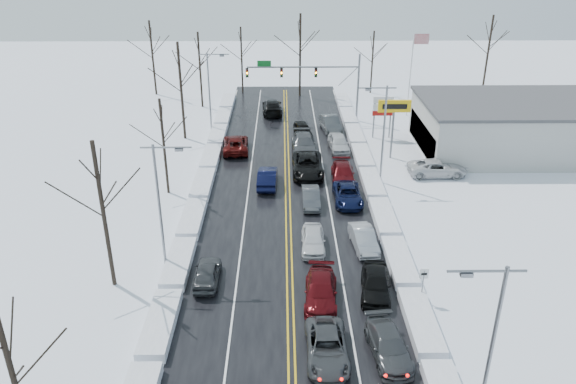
{
  "coord_description": "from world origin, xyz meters",
  "views": [
    {
      "loc": [
        -0.45,
        -36.76,
        21.25
      ],
      "look_at": [
        -0.02,
        2.71,
        2.5
      ],
      "focal_mm": 35.0,
      "sensor_mm": 36.0,
      "label": 1
    }
  ],
  "objects_px": {
    "oncoming_car_0": "(268,185)",
    "traffic_signal_mast": "(315,76)",
    "tires_plus_sign": "(394,110)",
    "dealership_building": "(519,126)",
    "flagpole": "(412,68)"
  },
  "relations": [
    {
      "from": "traffic_signal_mast",
      "to": "dealership_building",
      "type": "relative_size",
      "value": 0.65
    },
    {
      "from": "traffic_signal_mast",
      "to": "oncoming_car_0",
      "type": "distance_m",
      "value": 20.05
    },
    {
      "from": "flagpole",
      "to": "dealership_building",
      "type": "xyz_separation_m",
      "value": [
        8.8,
        -12.0,
        -3.27
      ]
    },
    {
      "from": "traffic_signal_mast",
      "to": "flagpole",
      "type": "bearing_deg",
      "value": 9.73
    },
    {
      "from": "dealership_building",
      "to": "oncoming_car_0",
      "type": "relative_size",
      "value": 4.27
    },
    {
      "from": "dealership_building",
      "to": "traffic_signal_mast",
      "type": "bearing_deg",
      "value": 154.05
    },
    {
      "from": "dealership_building",
      "to": "oncoming_car_0",
      "type": "xyz_separation_m",
      "value": [
        -25.78,
        -8.57,
        -2.66
      ]
    },
    {
      "from": "traffic_signal_mast",
      "to": "oncoming_car_0",
      "type": "xyz_separation_m",
      "value": [
        -5.25,
        -18.56,
        -5.48
      ]
    },
    {
      "from": "tires_plus_sign",
      "to": "flagpole",
      "type": "bearing_deg",
      "value": 71.56
    },
    {
      "from": "tires_plus_sign",
      "to": "oncoming_car_0",
      "type": "height_order",
      "value": "tires_plus_sign"
    },
    {
      "from": "traffic_signal_mast",
      "to": "oncoming_car_0",
      "type": "height_order",
      "value": "traffic_signal_mast"
    },
    {
      "from": "oncoming_car_0",
      "to": "traffic_signal_mast",
      "type": "bearing_deg",
      "value": -103.99
    },
    {
      "from": "tires_plus_sign",
      "to": "flagpole",
      "type": "distance_m",
      "value": 14.79
    },
    {
      "from": "traffic_signal_mast",
      "to": "tires_plus_sign",
      "type": "height_order",
      "value": "traffic_signal_mast"
    },
    {
      "from": "tires_plus_sign",
      "to": "oncoming_car_0",
      "type": "relative_size",
      "value": 1.26
    }
  ]
}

